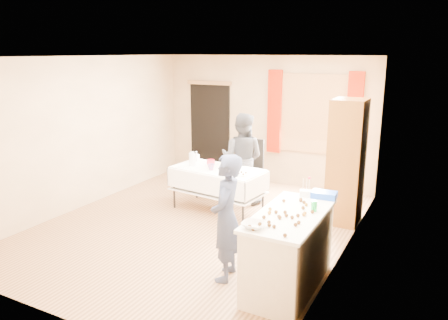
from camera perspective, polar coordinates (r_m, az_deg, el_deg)
The scene contains 29 objects.
floor at distance 6.98m, azimuth -3.57°, elevation -8.63°, with size 4.50×5.50×0.02m, color #9E7047.
ceiling at distance 6.44m, azimuth -3.94°, elevation 13.42°, with size 4.50×5.50×0.02m, color white.
wall_back at distance 9.01m, azimuth 5.47°, elevation 5.19°, with size 4.50×0.02×2.60m, color tan.
wall_front at distance 4.55m, azimuth -22.24°, elevation -4.65°, with size 4.50×0.02×2.60m, color tan.
wall_left at distance 7.98m, azimuth -17.75°, elevation 3.44°, with size 0.02×5.50×2.60m, color tan.
wall_right at distance 5.76m, azimuth 15.80°, elevation -0.32°, with size 0.02×5.50×2.60m, color tan.
window_frame at distance 8.62m, azimuth 11.59°, elevation 5.92°, with size 1.32×0.06×1.52m, color olive.
window_pane at distance 8.61m, azimuth 11.56°, elevation 5.90°, with size 1.20×0.02×1.40m, color white.
curtain_left at distance 8.82m, azimuth 6.61°, elevation 6.29°, with size 0.28×0.06×1.65m, color #9D1500.
curtain_right at distance 8.39m, azimuth 16.62°, elevation 5.40°, with size 0.28×0.06×1.65m, color #9D1500.
doorway at distance 9.60m, azimuth -1.84°, elevation 3.98°, with size 0.95×0.04×2.00m, color black.
door_lintel at distance 9.45m, azimuth -1.98°, elevation 10.05°, with size 1.05×0.06×0.08m, color olive.
cabinet at distance 7.09m, azimuth 15.69°, elevation -0.27°, with size 0.50×0.60×1.98m, color brown.
counter at distance 5.16m, azimuth 8.47°, elevation -11.63°, with size 0.69×1.46×0.91m.
party_table at distance 7.46m, azimuth -0.81°, elevation -3.35°, with size 1.64×0.97×0.75m.
chair at distance 8.35m, azimuth 3.24°, elevation -2.40°, with size 0.47×0.47×1.06m.
girl at distance 5.18m, azimuth 0.30°, elevation -7.58°, with size 0.48×0.63×1.54m, color #252D4A.
woman at distance 7.82m, azimuth 2.37°, elevation 0.24°, with size 0.86×0.71×1.63m, color black.
soda_can at distance 5.08m, azimuth 11.69°, elevation -5.90°, with size 0.07×0.07×0.12m, color green.
mixing_bowl at distance 4.54m, azimuth 3.90°, elevation -8.47°, with size 0.24×0.24×0.06m, color white.
foam_block at distance 5.56m, azimuth 10.63°, elevation -4.30°, with size 0.15×0.10×0.08m, color white.
blue_basket at distance 5.55m, azimuth 12.94°, elevation -4.44°, with size 0.30×0.20×0.08m, color blue.
pitcher at distance 7.55m, azimuth -4.18°, elevation 0.07°, with size 0.11×0.11×0.22m, color silver.
cup_red at distance 7.51m, azimuth -1.75°, elevation -0.38°, with size 0.19×0.19×0.11m, color red.
cup_rainbow at distance 7.26m, azimuth -1.68°, elevation -0.92°, with size 0.11×0.11×0.10m, color red.
small_bowl at distance 7.29m, azimuth 1.37°, elevation -1.05°, with size 0.22×0.22×0.06m, color white.
pastry_tray at distance 6.99m, azimuth 2.11°, elevation -1.87°, with size 0.28×0.20×0.02m, color white.
bottle at distance 7.87m, azimuth -3.62°, elevation 0.51°, with size 0.09×0.09×0.18m, color white.
cake_balls at distance 4.87m, azimuth 8.00°, elevation -7.09°, with size 0.54×1.14×0.04m.
Camera 1 is at (3.37, -5.48, 2.68)m, focal length 35.00 mm.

